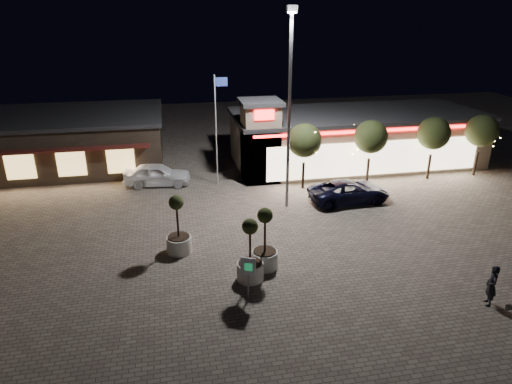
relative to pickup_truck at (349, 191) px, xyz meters
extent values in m
plane|color=slate|center=(-6.30, -7.86, -0.76)|extent=(90.00, 90.00, 0.00)
cube|color=gray|center=(3.70, 8.14, 1.24)|extent=(20.00, 8.00, 4.00)
cube|color=#262628|center=(3.70, 8.14, 3.39)|extent=(20.40, 8.40, 0.30)
cube|color=#FAE6BC|center=(3.70, 4.09, 0.84)|extent=(17.00, 0.12, 2.60)
cube|color=#FF1414|center=(3.70, 4.06, 2.99)|extent=(19.00, 0.10, 0.18)
cube|color=gray|center=(-5.00, 5.44, 2.14)|extent=(2.60, 2.60, 5.80)
cube|color=#262628|center=(-5.00, 5.44, 5.19)|extent=(3.00, 3.00, 0.30)
cube|color=#FF1414|center=(-5.00, 4.09, 4.54)|extent=(1.40, 0.10, 0.70)
cube|color=#382D23|center=(-20.30, 12.14, 1.24)|extent=(16.00, 10.00, 4.00)
cube|color=#262628|center=(-20.30, 12.14, 3.39)|extent=(16.40, 10.40, 0.30)
cube|color=#591E19|center=(-20.30, 6.74, 2.04)|extent=(14.40, 0.80, 0.15)
cube|color=#E6BD67|center=(-22.30, 7.09, 0.84)|extent=(2.00, 0.12, 1.80)
cube|color=#E6BD67|center=(-18.80, 7.09, 0.84)|extent=(2.00, 0.12, 1.80)
cube|color=#E6BD67|center=(-15.30, 7.09, 0.84)|extent=(2.00, 0.12, 1.80)
cylinder|color=gray|center=(-4.30, 0.14, 5.24)|extent=(0.20, 0.20, 12.00)
cube|color=gray|center=(-4.30, 0.14, 11.44)|extent=(0.60, 0.40, 0.35)
cube|color=white|center=(-4.30, 0.14, 11.24)|extent=(0.45, 0.30, 0.08)
cylinder|color=white|center=(-8.30, 5.14, 3.24)|extent=(0.10, 0.10, 8.00)
cube|color=navy|center=(-7.85, 5.14, 6.74)|extent=(0.90, 0.04, 0.60)
cylinder|color=#332319|center=(-2.30, 3.14, 0.21)|extent=(0.20, 0.20, 1.92)
sphere|color=#2D3819|center=(-2.30, 3.14, 2.82)|extent=(2.42, 2.42, 2.42)
cylinder|color=#332319|center=(2.70, 3.14, 0.21)|extent=(0.20, 0.20, 1.92)
sphere|color=#2D3819|center=(2.70, 3.14, 2.82)|extent=(2.42, 2.42, 2.42)
cylinder|color=#332319|center=(7.70, 3.14, 0.21)|extent=(0.20, 0.20, 1.92)
sphere|color=#2D3819|center=(7.70, 3.14, 2.82)|extent=(2.42, 2.42, 2.42)
cylinder|color=#332319|center=(11.70, 3.14, 0.21)|extent=(0.20, 0.20, 1.92)
sphere|color=#2D3819|center=(11.70, 3.14, 2.82)|extent=(2.42, 2.42, 2.42)
imported|color=black|center=(0.00, 0.00, 0.00)|extent=(5.61, 2.88, 1.51)
imported|color=white|center=(-12.70, 5.79, 0.07)|extent=(5.05, 2.53, 1.65)
imported|color=black|center=(1.68, -12.10, 0.21)|extent=(0.68, 0.82, 1.93)
cube|color=#59514C|center=(2.25, -12.80, -0.50)|extent=(0.41, 0.17, 0.21)
cylinder|color=silver|center=(-11.54, -4.70, -0.31)|extent=(1.34, 1.34, 0.89)
cylinder|color=black|center=(-11.54, -4.70, 0.16)|extent=(1.16, 1.16, 0.07)
cylinder|color=#332319|center=(-11.54, -4.70, 1.20)|extent=(0.11, 0.11, 2.01)
sphere|color=#2D3819|center=(-11.54, -4.70, 2.15)|extent=(0.78, 0.78, 0.78)
cylinder|color=silver|center=(-8.28, -8.05, -0.32)|extent=(1.31, 1.31, 0.87)
cylinder|color=black|center=(-8.28, -8.05, 0.14)|extent=(1.13, 1.13, 0.07)
cylinder|color=#332319|center=(-8.28, -8.05, 1.15)|extent=(0.11, 0.11, 1.96)
sphere|color=#2D3819|center=(-8.28, -8.05, 2.07)|extent=(0.76, 0.76, 0.76)
cylinder|color=silver|center=(-7.37, -7.10, -0.31)|extent=(1.33, 1.33, 0.89)
cylinder|color=black|center=(-7.37, -7.10, 0.15)|extent=(1.15, 1.15, 0.07)
cylinder|color=#332319|center=(-7.37, -7.10, 1.18)|extent=(0.11, 0.11, 1.99)
sphere|color=#2D3819|center=(-7.37, -7.10, 2.12)|extent=(0.78, 0.78, 0.78)
cylinder|color=gray|center=(-8.65, -9.55, -0.13)|extent=(0.08, 0.08, 1.25)
cube|color=white|center=(-8.65, -9.55, 0.86)|extent=(0.64, 0.34, 0.89)
cube|color=#18944C|center=(-8.65, -9.59, 0.86)|extent=(0.34, 0.17, 0.37)
camera|label=1|loc=(-11.70, -26.68, 11.43)|focal=32.00mm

